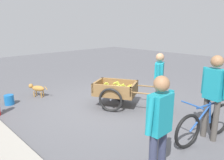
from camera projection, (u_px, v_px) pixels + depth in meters
The scene contains 8 objects.
ground_plane at pixel (110, 106), 6.03m from camera, with size 24.00×24.00×0.00m, color #56565B.
fruit_cart at pixel (116, 91), 5.94m from camera, with size 1.81×1.45×0.71m.
vendor_person at pixel (159, 78), 5.50m from camera, with size 0.34×0.50×1.52m.
bicycle at pixel (205, 124), 4.16m from camera, with size 0.52×1.64×0.85m.
cyclist_person at pixel (214, 90), 4.08m from camera, with size 0.51×0.27×1.66m.
dog at pixel (37, 88), 6.78m from camera, with size 0.61×0.38×0.40m.
plastic_bucket at pixel (9, 100), 6.13m from camera, with size 0.26×0.26×0.28m, color #1966B2.
bystander_person at pixel (159, 122), 2.91m from camera, with size 0.21×0.58×1.57m.
Camera 1 is at (-4.12, 3.89, 2.19)m, focal length 34.80 mm.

